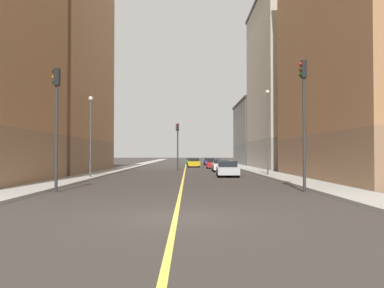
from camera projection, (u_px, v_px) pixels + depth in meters
ground_plane at (176, 217)px, 13.00m from camera, size 400.00×400.00×0.00m
sidewalk_left at (240, 166)px, 62.06m from camera, size 2.57×168.00×0.15m
sidewalk_right at (131, 167)px, 61.91m from camera, size 2.57×168.00×0.15m
lane_center_stripe at (186, 167)px, 61.99m from camera, size 0.16×154.00×0.01m
building_left_near at (373, 37)px, 31.04m from camera, size 10.07×21.79×21.52m
building_left_mid at (294, 84)px, 54.55m from camera, size 10.07×18.86×22.47m
building_left_far at (266, 134)px, 73.81m from camera, size 10.07×18.27×11.20m
building_right_midblock at (52, 63)px, 44.69m from camera, size 10.07×20.44×23.55m
traffic_light_left_near at (304, 108)px, 21.64m from camera, size 0.40×0.32×6.89m
traffic_light_right_near at (56, 112)px, 21.52m from camera, size 0.40×0.32×6.45m
traffic_light_median_far at (178, 140)px, 49.68m from camera, size 0.40×0.32×5.63m
street_lamp_left_near at (268, 124)px, 36.73m from camera, size 0.36×0.36×7.53m
street_lamp_right_near at (91, 127)px, 33.21m from camera, size 0.36×0.36×6.46m
car_silver at (227, 169)px, 36.03m from camera, size 1.99×4.48×1.36m
car_green at (191, 161)px, 77.28m from camera, size 1.96×4.36×1.21m
car_yellow at (194, 163)px, 61.49m from camera, size 1.92×4.16×1.34m
car_white at (221, 166)px, 46.32m from camera, size 1.87×4.44×1.35m
car_blue at (209, 161)px, 72.87m from camera, size 1.93×4.15×1.29m
car_red at (213, 163)px, 56.40m from camera, size 2.03×4.04×1.36m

